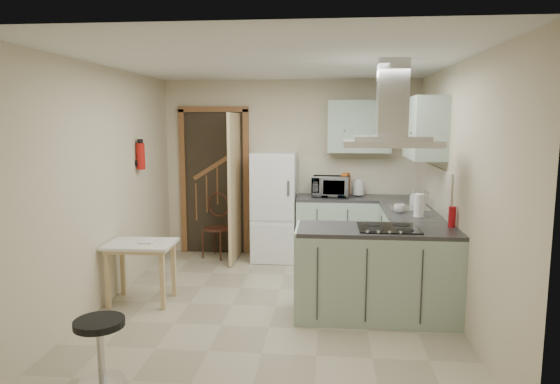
# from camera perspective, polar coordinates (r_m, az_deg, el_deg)

# --- Properties ---
(floor) EXTENTS (4.20, 4.20, 0.00)m
(floor) POSITION_cam_1_polar(r_m,az_deg,el_deg) (5.38, -0.57, -12.93)
(floor) COLOR tan
(floor) RESTS_ON ground
(ceiling) EXTENTS (4.20, 4.20, 0.00)m
(ceiling) POSITION_cam_1_polar(r_m,az_deg,el_deg) (5.04, -0.61, 14.61)
(ceiling) COLOR silver
(ceiling) RESTS_ON back_wall
(back_wall) EXTENTS (3.60, 0.00, 3.60)m
(back_wall) POSITION_cam_1_polar(r_m,az_deg,el_deg) (7.14, 1.18, 2.69)
(back_wall) COLOR beige
(back_wall) RESTS_ON floor
(left_wall) EXTENTS (0.00, 4.20, 4.20)m
(left_wall) POSITION_cam_1_polar(r_m,az_deg,el_deg) (5.54, -19.43, 0.61)
(left_wall) COLOR beige
(left_wall) RESTS_ON floor
(right_wall) EXTENTS (0.00, 4.20, 4.20)m
(right_wall) POSITION_cam_1_polar(r_m,az_deg,el_deg) (5.19, 19.59, 0.11)
(right_wall) COLOR beige
(right_wall) RESTS_ON floor
(doorway) EXTENTS (1.10, 0.12, 2.10)m
(doorway) POSITION_cam_1_polar(r_m,az_deg,el_deg) (7.29, -7.49, 1.16)
(doorway) COLOR brown
(doorway) RESTS_ON floor
(fridge) EXTENTS (0.60, 0.60, 1.50)m
(fridge) POSITION_cam_1_polar(r_m,az_deg,el_deg) (6.93, -0.66, -1.65)
(fridge) COLOR white
(fridge) RESTS_ON floor
(counter_back) EXTENTS (1.08, 0.60, 0.90)m
(counter_back) POSITION_cam_1_polar(r_m,az_deg,el_deg) (6.95, 6.43, -4.20)
(counter_back) COLOR #9EB2A0
(counter_back) RESTS_ON floor
(counter_right) EXTENTS (0.60, 1.95, 0.90)m
(counter_right) POSITION_cam_1_polar(r_m,az_deg,el_deg) (6.36, 14.15, -5.56)
(counter_right) COLOR #9EB2A0
(counter_right) RESTS_ON floor
(splashback) EXTENTS (1.68, 0.02, 0.50)m
(splashback) POSITION_cam_1_polar(r_m,az_deg,el_deg) (7.13, 8.90, 1.78)
(splashback) COLOR beige
(splashback) RESTS_ON counter_back
(wall_cabinet_back) EXTENTS (0.85, 0.35, 0.70)m
(wall_cabinet_back) POSITION_cam_1_polar(r_m,az_deg,el_deg) (6.92, 9.02, 7.40)
(wall_cabinet_back) COLOR #9EB2A0
(wall_cabinet_back) RESTS_ON back_wall
(wall_cabinet_right) EXTENTS (0.35, 0.90, 0.70)m
(wall_cabinet_right) POSITION_cam_1_polar(r_m,az_deg,el_deg) (5.94, 16.23, 7.04)
(wall_cabinet_right) COLOR #9EB2A0
(wall_cabinet_right) RESTS_ON right_wall
(peninsula) EXTENTS (1.55, 0.65, 0.90)m
(peninsula) POSITION_cam_1_polar(r_m,az_deg,el_deg) (5.05, 10.98, -9.07)
(peninsula) COLOR #9EB2A0
(peninsula) RESTS_ON floor
(hob) EXTENTS (0.58, 0.50, 0.01)m
(hob) POSITION_cam_1_polar(r_m,az_deg,el_deg) (4.95, 12.28, -4.02)
(hob) COLOR black
(hob) RESTS_ON peninsula
(extractor_hood) EXTENTS (0.90, 0.55, 0.10)m
(extractor_hood) POSITION_cam_1_polar(r_m,az_deg,el_deg) (4.85, 12.58, 5.43)
(extractor_hood) COLOR silver
(extractor_hood) RESTS_ON ceiling
(sink) EXTENTS (0.45, 0.40, 0.01)m
(sink) POSITION_cam_1_polar(r_m,az_deg,el_deg) (6.10, 14.54, -1.80)
(sink) COLOR silver
(sink) RESTS_ON counter_right
(fire_extinguisher) EXTENTS (0.10, 0.10, 0.32)m
(fire_extinguisher) POSITION_cam_1_polar(r_m,az_deg,el_deg) (6.32, -15.63, 3.94)
(fire_extinguisher) COLOR #B2140F
(fire_extinguisher) RESTS_ON left_wall
(drop_leaf_table) EXTENTS (0.71, 0.54, 0.65)m
(drop_leaf_table) POSITION_cam_1_polar(r_m,az_deg,el_deg) (5.59, -15.52, -8.86)
(drop_leaf_table) COLOR tan
(drop_leaf_table) RESTS_ON floor
(bentwood_chair) EXTENTS (0.47, 0.47, 0.83)m
(bentwood_chair) POSITION_cam_1_polar(r_m,az_deg,el_deg) (7.14, -7.21, -4.16)
(bentwood_chair) COLOR #50281A
(bentwood_chair) RESTS_ON floor
(stool) EXTENTS (0.43, 0.43, 0.50)m
(stool) POSITION_cam_1_polar(r_m,az_deg,el_deg) (4.09, -19.81, -16.72)
(stool) COLOR black
(stool) RESTS_ON floor
(microwave) EXTENTS (0.52, 0.37, 0.28)m
(microwave) POSITION_cam_1_polar(r_m,az_deg,el_deg) (6.86, 5.81, 0.64)
(microwave) COLOR black
(microwave) RESTS_ON counter_back
(kettle) EXTENTS (0.17, 0.17, 0.23)m
(kettle) POSITION_cam_1_polar(r_m,az_deg,el_deg) (6.94, 8.93, 0.49)
(kettle) COLOR silver
(kettle) RESTS_ON counter_back
(cereal_box) EXTENTS (0.13, 0.22, 0.31)m
(cereal_box) POSITION_cam_1_polar(r_m,az_deg,el_deg) (6.98, 7.49, 0.88)
(cereal_box) COLOR orange
(cereal_box) RESTS_ON counter_back
(soap_bottle) EXTENTS (0.09, 0.09, 0.18)m
(soap_bottle) POSITION_cam_1_polar(r_m,az_deg,el_deg) (6.35, 15.00, -0.65)
(soap_bottle) COLOR #B8B9C6
(soap_bottle) RESTS_ON counter_right
(paper_towel) EXTENTS (0.14, 0.14, 0.26)m
(paper_towel) POSITION_cam_1_polar(r_m,az_deg,el_deg) (5.57, 15.58, -1.46)
(paper_towel) COLOR white
(paper_towel) RESTS_ON counter_right
(cup) EXTENTS (0.14, 0.14, 0.10)m
(cup) POSITION_cam_1_polar(r_m,az_deg,el_deg) (5.78, 13.52, -1.86)
(cup) COLOR silver
(cup) RESTS_ON counter_right
(red_bottle) EXTENTS (0.08, 0.08, 0.20)m
(red_bottle) POSITION_cam_1_polar(r_m,az_deg,el_deg) (5.16, 19.06, -2.70)
(red_bottle) COLOR #B80F15
(red_bottle) RESTS_ON peninsula
(book) EXTENTS (0.15, 0.20, 0.09)m
(book) POSITION_cam_1_polar(r_m,az_deg,el_deg) (5.53, -15.64, -5.05)
(book) COLOR #AA4438
(book) RESTS_ON drop_leaf_table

